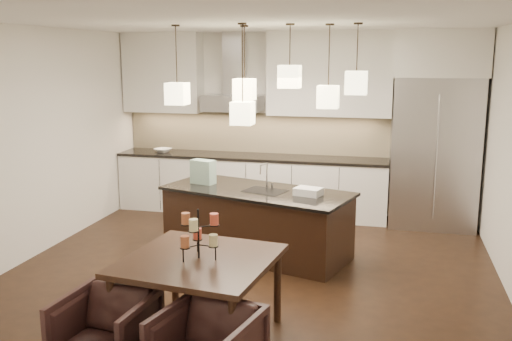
% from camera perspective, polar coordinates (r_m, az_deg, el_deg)
% --- Properties ---
extents(floor, '(5.50, 5.50, 0.02)m').
position_cam_1_polar(floor, '(6.69, -0.41, -10.13)').
color(floor, black).
rests_on(floor, ground).
extents(ceiling, '(5.50, 5.50, 0.02)m').
position_cam_1_polar(ceiling, '(6.23, -0.45, 14.78)').
color(ceiling, white).
rests_on(ceiling, wall_back).
extents(wall_back, '(5.50, 0.02, 2.80)m').
position_cam_1_polar(wall_back, '(8.98, 3.86, 4.73)').
color(wall_back, silver).
rests_on(wall_back, ground).
extents(wall_front, '(5.50, 0.02, 2.80)m').
position_cam_1_polar(wall_front, '(3.75, -10.75, -5.01)').
color(wall_front, silver).
rests_on(wall_front, ground).
extents(wall_left, '(0.02, 5.50, 2.80)m').
position_cam_1_polar(wall_left, '(7.46, -21.48, 2.58)').
color(wall_left, silver).
rests_on(wall_left, ground).
extents(refrigerator, '(1.20, 0.72, 2.15)m').
position_cam_1_polar(refrigerator, '(8.54, 17.41, 1.67)').
color(refrigerator, '#B7B7BA').
rests_on(refrigerator, floor).
extents(fridge_panel, '(1.26, 0.72, 0.65)m').
position_cam_1_polar(fridge_panel, '(8.43, 17.98, 11.09)').
color(fridge_panel, silver).
rests_on(fridge_panel, refrigerator).
extents(lower_cabinets, '(4.21, 0.62, 0.88)m').
position_cam_1_polar(lower_cabinets, '(8.95, -0.53, -1.51)').
color(lower_cabinets, silver).
rests_on(lower_cabinets, floor).
extents(countertop, '(4.21, 0.66, 0.04)m').
position_cam_1_polar(countertop, '(8.86, -0.53, 1.39)').
color(countertop, black).
rests_on(countertop, lower_cabinets).
extents(backsplash, '(4.21, 0.02, 0.63)m').
position_cam_1_polar(backsplash, '(9.10, -0.07, 3.79)').
color(backsplash, beige).
rests_on(backsplash, countertop).
extents(upper_cab_left, '(1.25, 0.35, 1.25)m').
position_cam_1_polar(upper_cab_left, '(9.33, -9.29, 9.63)').
color(upper_cab_left, silver).
rests_on(upper_cab_left, wall_back).
extents(upper_cab_right, '(1.85, 0.35, 1.25)m').
position_cam_1_polar(upper_cab_right, '(8.66, 7.37, 9.55)').
color(upper_cab_right, silver).
rests_on(upper_cab_right, wall_back).
extents(hood_canopy, '(0.90, 0.52, 0.24)m').
position_cam_1_polar(hood_canopy, '(8.88, -2.35, 6.74)').
color(hood_canopy, '#B7B7BA').
rests_on(hood_canopy, wall_back).
extents(hood_chimney, '(0.30, 0.28, 0.96)m').
position_cam_1_polar(hood_chimney, '(8.96, -2.19, 10.63)').
color(hood_chimney, '#B7B7BA').
rests_on(hood_chimney, hood_canopy).
extents(fruit_bowl, '(0.32, 0.32, 0.06)m').
position_cam_1_polar(fruit_bowl, '(9.26, -9.29, 2.01)').
color(fruit_bowl, silver).
rests_on(fruit_bowl, countertop).
extents(island_body, '(2.41, 1.50, 0.79)m').
position_cam_1_polar(island_body, '(7.12, 0.10, -5.30)').
color(island_body, black).
rests_on(island_body, floor).
extents(island_top, '(2.50, 1.59, 0.04)m').
position_cam_1_polar(island_top, '(7.01, 0.10, -2.07)').
color(island_top, black).
rests_on(island_top, island_body).
extents(faucet, '(0.15, 0.23, 0.34)m').
position_cam_1_polar(faucet, '(7.00, 1.10, -0.51)').
color(faucet, silver).
rests_on(faucet, island_top).
extents(tote_bag, '(0.34, 0.24, 0.31)m').
position_cam_1_polar(tote_bag, '(7.35, -5.32, -0.13)').
color(tote_bag, '#236340').
rests_on(tote_bag, island_top).
extents(food_container, '(0.35, 0.29, 0.09)m').
position_cam_1_polar(food_container, '(6.75, 5.25, -2.11)').
color(food_container, silver).
rests_on(food_container, island_top).
extents(dining_table, '(1.37, 1.37, 0.74)m').
position_cam_1_polar(dining_table, '(5.12, -5.64, -12.58)').
color(dining_table, black).
rests_on(dining_table, floor).
extents(candelabra, '(0.39, 0.39, 0.43)m').
position_cam_1_polar(candelabra, '(4.91, -5.77, -6.31)').
color(candelabra, black).
rests_on(candelabra, dining_table).
extents(candle_a, '(0.08, 0.08, 0.10)m').
position_cam_1_polar(candle_a, '(4.86, -4.29, -6.96)').
color(candle_a, beige).
rests_on(candle_a, candelabra).
extents(candle_b, '(0.08, 0.08, 0.10)m').
position_cam_1_polar(candle_b, '(5.05, -5.88, -6.29)').
color(candle_b, '#CE4B34').
rests_on(candle_b, candelabra).
extents(candle_c, '(0.08, 0.08, 0.10)m').
position_cam_1_polar(candle_c, '(4.85, -7.12, -7.07)').
color(candle_c, '#A85833').
rests_on(candle_c, candelabra).
extents(candle_d, '(0.08, 0.08, 0.10)m').
position_cam_1_polar(candle_d, '(4.91, -4.20, -4.87)').
color(candle_d, '#CE4B34').
rests_on(candle_d, candelabra).
extents(candle_e, '(0.08, 0.08, 0.10)m').
position_cam_1_polar(candle_e, '(4.95, -7.04, -4.79)').
color(candle_e, '#A85833').
rests_on(candle_e, candelabra).
extents(candle_f, '(0.08, 0.08, 0.10)m').
position_cam_1_polar(candle_f, '(4.76, -6.27, -5.44)').
color(candle_f, beige).
rests_on(candle_f, candelabra).
extents(armchair_left, '(0.73, 0.75, 0.63)m').
position_cam_1_polar(armchair_left, '(4.78, -14.78, -15.44)').
color(armchair_left, black).
rests_on(armchair_left, floor).
extents(pendant_a, '(0.24, 0.24, 0.26)m').
position_cam_1_polar(pendant_a, '(6.93, -7.87, 7.62)').
color(pendant_a, '#FFF0B2').
rests_on(pendant_a, ceiling).
extents(pendant_b, '(0.24, 0.24, 0.26)m').
position_cam_1_polar(pendant_b, '(7.01, -1.16, 8.10)').
color(pendant_b, '#FFF0B2').
rests_on(pendant_b, ceiling).
extents(pendant_c, '(0.24, 0.24, 0.26)m').
position_cam_1_polar(pendant_c, '(6.61, 3.38, 9.35)').
color(pendant_c, '#FFF0B2').
rests_on(pendant_c, ceiling).
extents(pendant_d, '(0.24, 0.24, 0.26)m').
position_cam_1_polar(pendant_d, '(6.70, 7.22, 7.31)').
color(pendant_d, '#FFF0B2').
rests_on(pendant_d, ceiling).
extents(pendant_e, '(0.24, 0.24, 0.26)m').
position_cam_1_polar(pendant_e, '(6.54, 9.99, 8.63)').
color(pendant_e, '#FFF0B2').
rests_on(pendant_e, ceiling).
extents(pendant_f, '(0.24, 0.24, 0.26)m').
position_cam_1_polar(pendant_f, '(6.51, -1.35, 5.75)').
color(pendant_f, '#FFF0B2').
rests_on(pendant_f, ceiling).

